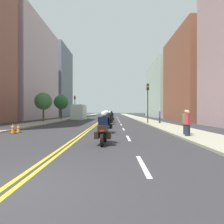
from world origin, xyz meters
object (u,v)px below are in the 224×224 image
object	(u,v)px
motorcycle_6	(111,116)
motorcycle_0	(104,131)
traffic_cone_1	(13,128)
parked_truck	(79,113)
motorcycle_1	(107,124)
traffic_light_far	(75,103)
pedestrian_0	(186,123)
traffic_cone_2	(18,128)
motorcycle_4	(111,118)
motorcycle_5	(111,117)
motorcycle_2	(105,121)
pedestrian_2	(160,117)
motorcycle_7	(112,116)
traffic_light_near	(148,96)
motorcycle_3	(110,119)
street_tree_0	(61,102)
pedestrian_1	(188,124)
street_tree_1	(43,101)

from	to	relation	value
motorcycle_6	motorcycle_0	bearing A→B (deg)	-86.59
traffic_cone_1	parked_truck	xyz separation A→B (m)	(0.33, 25.62, 0.89)
motorcycle_1	traffic_cone_1	distance (m)	6.62
traffic_cone_1	traffic_light_far	world-z (taller)	traffic_light_far
pedestrian_0	traffic_cone_2	bearing A→B (deg)	27.87
motorcycle_4	traffic_cone_1	xyz separation A→B (m)	(-6.74, -13.92, -0.27)
motorcycle_5	traffic_cone_2	size ratio (longest dim) A/B	3.26
motorcycle_1	motorcycle_2	world-z (taller)	motorcycle_2
motorcycle_1	pedestrian_2	xyz separation A→B (m)	(6.16, 10.32, 0.24)
motorcycle_0	pedestrian_2	world-z (taller)	pedestrian_2
motorcycle_7	traffic_light_far	size ratio (longest dim) A/B	0.43
motorcycle_6	parked_truck	size ratio (longest dim) A/B	0.32
traffic_light_near	parked_truck	xyz separation A→B (m)	(-11.02, 14.23, -2.18)
motorcycle_5	motorcycle_7	bearing A→B (deg)	93.00
motorcycle_2	motorcycle_3	bearing A→B (deg)	84.39
motorcycle_6	motorcycle_5	bearing A→B (deg)	-84.72
motorcycle_1	street_tree_0	size ratio (longest dim) A/B	0.48
motorcycle_3	street_tree_0	size ratio (longest dim) A/B	0.47
motorcycle_6	pedestrian_1	world-z (taller)	pedestrian_1
motorcycle_0	traffic_light_near	size ratio (longest dim) A/B	0.41
motorcycle_4	pedestrian_2	world-z (taller)	pedestrian_2
pedestrian_0	pedestrian_2	size ratio (longest dim) A/B	0.96
motorcycle_1	traffic_cone_2	bearing A→B (deg)	177.57
motorcycle_7	motorcycle_5	bearing A→B (deg)	-87.80
traffic_cone_2	motorcycle_4	bearing A→B (deg)	63.16
motorcycle_2	parked_truck	size ratio (longest dim) A/B	0.33
traffic_cone_1	traffic_cone_2	size ratio (longest dim) A/B	1.19
traffic_cone_1	traffic_cone_2	world-z (taller)	traffic_cone_1
motorcycle_4	pedestrian_1	world-z (taller)	pedestrian_1
traffic_light_near	pedestrian_1	world-z (taller)	traffic_light_near
traffic_light_near	pedestrian_0	xyz separation A→B (m)	(0.30, -12.73, -2.59)
motorcycle_2	motorcycle_1	bearing A→B (deg)	-88.52
pedestrian_0	street_tree_1	size ratio (longest dim) A/B	0.39
motorcycle_4	motorcycle_7	size ratio (longest dim) A/B	1.07
motorcycle_7	traffic_light_far	distance (m)	8.82
motorcycle_5	traffic_cone_1	world-z (taller)	motorcycle_5
motorcycle_2	street_tree_1	size ratio (longest dim) A/B	0.51
motorcycle_7	street_tree_1	distance (m)	16.34
motorcycle_1	pedestrian_1	world-z (taller)	pedestrian_1
traffic_cone_1	street_tree_0	xyz separation A→B (m)	(-2.49, 22.68, 2.85)
traffic_cone_1	traffic_cone_2	distance (m)	0.72
motorcycle_7	parked_truck	distance (m)	6.78
pedestrian_2	motorcycle_6	bearing A→B (deg)	37.83
traffic_cone_2	pedestrian_2	bearing A→B (deg)	38.86
street_tree_1	motorcycle_1	bearing A→B (deg)	-56.31
motorcycle_7	traffic_light_far	xyz separation A→B (m)	(-8.08, 2.22, 2.77)
traffic_cone_2	traffic_light_far	size ratio (longest dim) A/B	0.13
street_tree_0	parked_truck	world-z (taller)	street_tree_0
traffic_cone_1	street_tree_1	size ratio (longest dim) A/B	0.18
motorcycle_2	motorcycle_3	size ratio (longest dim) A/B	1.02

